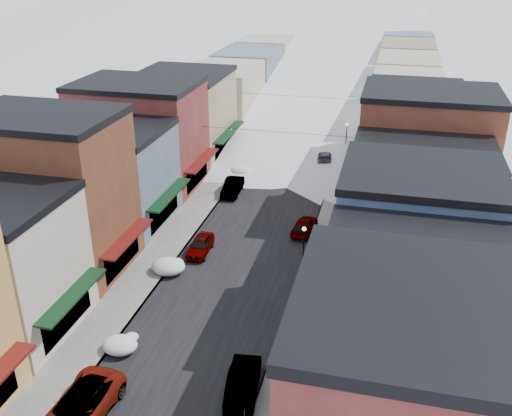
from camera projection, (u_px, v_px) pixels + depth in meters
The scene contains 31 objects.
road at pixel (308, 133), 77.48m from camera, with size 10.00×160.00×0.01m, color black.
sidewalk_left at pixel (261, 129), 78.88m from camera, with size 3.20×160.00×0.15m, color gray.
sidewalk_right at pixel (357, 136), 76.03m from camera, with size 3.20×160.00×0.15m, color gray.
curb_left at pixel (272, 130), 78.54m from camera, with size 0.10×160.00×0.15m, color slate.
curb_right at pixel (345, 135), 76.36m from camera, with size 0.10×160.00×0.15m, color slate.
bldg_l_brick_near at pixel (49, 193), 43.01m from camera, with size 12.30×8.20×12.50m.
bldg_l_grayblue at pixel (110, 175), 51.13m from camera, with size 11.30×9.20×9.00m.
bldg_l_brick_far at pixel (141, 134), 58.85m from camera, with size 13.30×9.20×11.00m.
bldg_l_tan at pixel (184, 114), 67.65m from camera, with size 11.30×11.20×10.00m.
bldg_r_green at pixel (415, 329), 30.35m from camera, with size 11.30×9.20×9.50m.
bldg_r_blue at pixel (415, 242), 38.07m from camera, with size 11.30×9.20×10.50m.
bldg_r_cream at pixel (419, 200), 46.21m from camera, with size 12.30×9.20×9.00m.
bldg_r_brick_far at pixel (425, 150), 53.50m from camera, with size 13.30×9.20×11.50m.
bldg_r_tan at pixel (412, 129), 62.95m from camera, with size 11.30×11.20×9.50m.
distant_blocks at pixel (330, 70), 96.06m from camera, with size 34.00×55.00×8.00m.
overhead_cables at pixel (293, 112), 63.86m from camera, with size 16.40×15.04×0.04m.
car_white_suv at pixel (79, 408), 30.44m from camera, with size 2.79×6.04×1.68m, color white.
car_silver_sedan at pixel (200, 245), 47.21m from camera, with size 1.62×4.02×1.37m, color #9FA2A7.
car_dark_hatch at pixel (233, 187), 58.42m from camera, with size 1.59×4.57×1.50m, color black.
car_silver_wagon at pixel (263, 144), 70.74m from camera, with size 2.10×5.16×1.50m, color gray.
car_green_sedan at pixel (243, 381), 32.38m from camera, with size 1.66×4.76×1.57m, color black.
car_gray_suv at pixel (304, 225), 50.49m from camera, with size 1.66×4.14×1.41m, color gray.
car_black_sedan at pixel (325, 158), 66.34m from camera, with size 2.02×4.96×1.44m, color black.
car_lane_silver at pixel (296, 138), 73.16m from camera, with size 1.84×4.56×1.55m, color #ACB0B5.
car_lane_white at pixel (322, 126), 77.86m from camera, with size 2.71×5.88×1.63m, color silver.
trash_can at pixel (314, 268), 43.99m from camera, with size 0.55×0.55×0.93m.
streetlamp_near at pixel (304, 244), 43.45m from camera, with size 0.32×0.32×3.88m.
streetlamp_far at pixel (346, 135), 67.75m from camera, with size 0.34×0.34×4.05m.
snow_pile_near at pixel (121, 344), 35.89m from camera, with size 2.23×2.57×0.95m.
snow_pile_mid at pixel (169, 266), 44.45m from camera, with size 2.66×2.84×1.12m.
snow_pile_far at pixel (241, 170), 63.43m from camera, with size 2.26×2.59×0.95m.
Camera 1 is at (10.87, -14.12, 23.37)m, focal length 40.00 mm.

